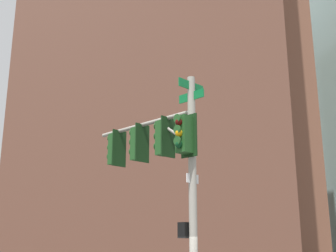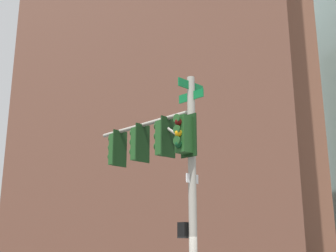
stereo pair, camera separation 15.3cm
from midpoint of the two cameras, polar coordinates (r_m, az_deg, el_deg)
signal_pole_assembly at (r=12.44m, az=-0.56°, el=-4.12°), size 3.71×2.66×6.80m
building_brick_midblock at (r=53.37m, az=6.39°, el=-0.38°), size 22.08×15.60×31.49m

